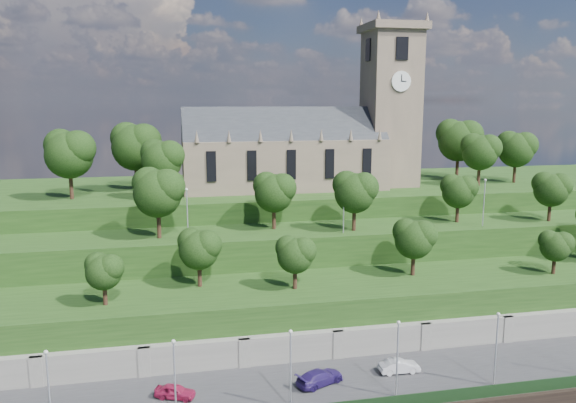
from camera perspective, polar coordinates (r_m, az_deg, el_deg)
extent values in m
cube|color=#2D2D30|center=(59.99, 11.38, -17.86)|extent=(160.00, 12.00, 2.00)
cube|color=black|center=(54.93, 13.76, -18.86)|extent=(160.00, 0.10, 1.20)
cube|color=slate|center=(64.30, 9.29, -14.29)|extent=(160.00, 2.00, 5.00)
cube|color=slate|center=(61.38, -24.11, -16.34)|extent=(1.20, 0.60, 5.00)
cube|color=slate|center=(59.98, -14.35, -16.37)|extent=(1.20, 0.60, 5.00)
cube|color=slate|center=(60.23, -4.43, -15.95)|extent=(1.20, 0.60, 5.00)
cube|color=slate|center=(62.11, 5.09, -15.11)|extent=(1.20, 0.60, 5.00)
cube|color=slate|center=(65.48, 13.76, -13.99)|extent=(1.20, 0.60, 5.00)
cube|color=slate|center=(70.13, 21.36, -12.75)|extent=(1.20, 0.60, 5.00)
cube|color=#1C3A13|center=(68.89, 7.52, -11.18)|extent=(160.00, 12.00, 8.00)
cube|color=#1C3A13|center=(78.11, 4.90, -6.96)|extent=(160.00, 10.00, 12.00)
cube|color=#1C3A13|center=(97.35, 1.41, -2.56)|extent=(160.00, 32.00, 15.00)
cube|color=brown|center=(90.75, -0.46, 3.88)|extent=(32.00, 12.00, 8.00)
cube|color=#222529|center=(90.39, -0.46, 6.40)|extent=(32.00, 10.18, 10.18)
cone|color=brown|center=(82.71, -9.26, 6.53)|extent=(0.70, 0.70, 1.80)
cone|color=brown|center=(83.04, -6.02, 6.62)|extent=(0.70, 0.70, 1.80)
cone|color=brown|center=(83.62, -2.82, 6.69)|extent=(0.70, 0.70, 1.80)
cone|color=brown|center=(84.47, 0.33, 6.74)|extent=(0.70, 0.70, 1.80)
cone|color=brown|center=(85.56, 3.41, 6.77)|extent=(0.70, 0.70, 1.80)
cone|color=brown|center=(86.88, 6.41, 6.77)|extent=(0.70, 0.70, 1.80)
cone|color=brown|center=(88.43, 9.30, 6.76)|extent=(0.70, 0.70, 1.80)
cube|color=black|center=(83.13, -7.79, 3.55)|extent=(1.40, 0.25, 4.50)
cube|color=black|center=(83.74, -3.69, 3.67)|extent=(1.40, 0.25, 4.50)
cube|color=black|center=(84.77, 0.34, 3.77)|extent=(1.40, 0.25, 4.50)
cube|color=black|center=(86.21, 4.25, 3.85)|extent=(1.40, 0.25, 4.50)
cube|color=black|center=(88.03, 8.02, 3.91)|extent=(1.40, 0.25, 4.50)
cube|color=brown|center=(95.34, 10.35, 9.14)|extent=(8.00, 8.00, 25.00)
cube|color=brown|center=(96.03, 10.61, 16.98)|extent=(9.20, 9.20, 1.20)
cone|color=brown|center=(91.05, 9.18, 18.16)|extent=(0.80, 0.80, 1.60)
cone|color=brown|center=(98.52, 7.45, 17.59)|extent=(0.80, 0.80, 1.60)
cone|color=brown|center=(94.12, 13.96, 17.73)|extent=(0.80, 0.80, 1.60)
cone|color=brown|center=(101.36, 11.93, 17.25)|extent=(0.80, 0.80, 1.60)
cube|color=black|center=(91.90, 11.52, 15.00)|extent=(2.00, 0.25, 3.50)
cube|color=black|center=(99.45, 9.62, 14.68)|extent=(2.00, 0.25, 3.50)
cube|color=black|center=(94.22, 8.15, 14.98)|extent=(0.25, 2.00, 3.50)
cube|color=black|center=(97.25, 12.84, 14.68)|extent=(0.25, 2.00, 3.50)
cylinder|color=white|center=(91.57, 11.42, 11.89)|extent=(3.20, 0.30, 3.20)
cylinder|color=white|center=(96.99, 12.74, 11.73)|extent=(0.30, 3.20, 3.20)
cube|color=black|center=(91.42, 11.47, 12.20)|extent=(0.12, 0.05, 1.10)
cube|color=black|center=(91.56, 11.70, 11.88)|extent=(0.80, 0.05, 0.12)
cylinder|color=black|center=(62.19, -18.10, -8.89)|extent=(0.47, 0.47, 2.41)
sphere|color=black|center=(61.49, -18.22, -6.84)|extent=(3.75, 3.75, 3.75)
sphere|color=black|center=(60.89, -17.58, -6.42)|extent=(2.81, 2.81, 2.81)
sphere|color=black|center=(61.81, -18.81, -6.06)|extent=(2.62, 2.62, 2.62)
cylinder|color=black|center=(65.52, -8.97, -7.28)|extent=(0.49, 0.49, 2.94)
sphere|color=black|center=(64.73, -9.04, -4.88)|extent=(4.57, 4.57, 4.57)
sphere|color=black|center=(64.15, -8.22, -4.37)|extent=(3.43, 3.43, 3.43)
sphere|color=black|center=(65.02, -9.79, -4.00)|extent=(3.20, 3.20, 3.20)
cylinder|color=black|center=(64.01, 0.71, -7.72)|extent=(0.48, 0.48, 2.64)
sphere|color=black|center=(63.27, 0.72, -5.52)|extent=(4.11, 4.11, 4.11)
sphere|color=black|center=(62.89, 1.53, -5.03)|extent=(3.08, 3.08, 3.08)
sphere|color=black|center=(63.39, -0.02, -4.71)|extent=(2.88, 2.88, 2.88)
cylinder|color=black|center=(70.42, 12.59, -6.12)|extent=(0.49, 0.49, 3.02)
sphere|color=black|center=(69.66, 12.68, -3.81)|extent=(4.71, 4.71, 4.71)
sphere|color=black|center=(69.47, 13.57, -3.29)|extent=(3.53, 3.53, 3.53)
sphere|color=black|center=(69.64, 11.89, -2.99)|extent=(3.29, 3.29, 3.29)
cylinder|color=black|center=(76.69, 25.40, -5.80)|extent=(0.46, 0.46, 2.34)
sphere|color=black|center=(76.13, 25.53, -4.16)|extent=(3.64, 3.64, 3.64)
sphere|color=black|center=(76.17, 26.16, -3.78)|extent=(2.73, 2.73, 2.73)
sphere|color=black|center=(75.94, 24.98, -3.59)|extent=(2.55, 2.55, 2.55)
cylinder|color=black|center=(72.10, -12.99, -2.14)|extent=(0.53, 0.53, 3.85)
sphere|color=black|center=(71.42, -13.10, 0.79)|extent=(5.99, 5.99, 5.99)
sphere|color=black|center=(70.66, -12.17, 1.46)|extent=(4.50, 4.50, 4.50)
sphere|color=black|center=(72.01, -13.96, 1.79)|extent=(4.20, 4.20, 4.20)
cylinder|color=black|center=(75.22, -1.44, -1.57)|extent=(0.51, 0.51, 3.33)
sphere|color=black|center=(74.63, -1.45, 0.85)|extent=(5.17, 5.17, 5.17)
sphere|color=black|center=(74.19, -0.60, 1.40)|extent=(3.88, 3.88, 3.88)
sphere|color=black|center=(74.95, -2.22, 1.68)|extent=(3.62, 3.62, 3.62)
cylinder|color=black|center=(74.85, 6.72, -1.65)|extent=(0.51, 0.51, 3.43)
sphere|color=black|center=(74.24, 6.78, 0.85)|extent=(5.34, 5.34, 5.34)
sphere|color=black|center=(73.96, 7.71, 1.42)|extent=(4.01, 4.01, 4.01)
sphere|color=black|center=(74.42, 5.95, 1.72)|extent=(3.74, 3.74, 3.74)
cylinder|color=black|center=(83.02, 16.82, -1.02)|extent=(0.49, 0.49, 2.95)
sphere|color=black|center=(82.53, 16.92, 0.92)|extent=(4.59, 4.59, 4.59)
sphere|color=black|center=(82.47, 17.66, 1.36)|extent=(3.44, 3.44, 3.44)
sphere|color=black|center=(82.52, 16.28, 1.60)|extent=(3.21, 3.21, 3.21)
cylinder|color=black|center=(88.47, 25.03, -0.84)|extent=(0.50, 0.50, 3.06)
sphere|color=black|center=(88.00, 25.17, 1.05)|extent=(4.76, 4.76, 4.76)
sphere|color=black|center=(88.10, 25.89, 1.48)|extent=(3.57, 3.57, 3.57)
sphere|color=black|center=(87.84, 24.55, 1.72)|extent=(3.33, 3.33, 3.33)
cylinder|color=black|center=(86.52, -21.17, 1.65)|extent=(0.55, 0.55, 4.35)
sphere|color=black|center=(86.05, -21.35, 4.42)|extent=(6.76, 6.76, 6.76)
sphere|color=black|center=(85.08, -20.57, 5.10)|extent=(5.07, 5.07, 5.07)
sphere|color=black|center=(86.97, -22.09, 5.32)|extent=(4.73, 4.73, 4.73)
cylinder|color=black|center=(91.41, -15.15, 2.50)|extent=(0.57, 0.57, 4.63)
sphere|color=black|center=(90.94, -15.28, 5.30)|extent=(7.20, 7.20, 7.20)
sphere|color=black|center=(90.07, -14.42, 5.98)|extent=(5.40, 5.40, 5.40)
sphere|color=black|center=(91.82, -16.07, 6.20)|extent=(5.04, 5.04, 5.04)
cylinder|color=black|center=(83.39, -12.60, 1.58)|extent=(0.52, 0.52, 3.70)
sphere|color=black|center=(82.94, -12.70, 4.02)|extent=(5.76, 5.76, 5.76)
sphere|color=black|center=(82.26, -11.92, 4.61)|extent=(4.32, 4.32, 4.32)
sphere|color=black|center=(83.57, -13.42, 4.83)|extent=(4.03, 4.03, 4.03)
cylinder|color=black|center=(98.88, 18.81, 2.62)|extent=(0.53, 0.53, 3.75)
sphere|color=black|center=(98.50, 18.93, 4.71)|extent=(5.84, 5.84, 5.84)
sphere|color=black|center=(98.53, 19.72, 5.17)|extent=(4.38, 4.38, 4.38)
sphere|color=black|center=(98.52, 18.24, 5.43)|extent=(4.09, 4.09, 4.09)
cylinder|color=black|center=(105.91, 16.81, 3.45)|extent=(0.57, 0.57, 4.66)
sphere|color=black|center=(105.50, 16.94, 5.87)|extent=(7.25, 7.25, 7.25)
sphere|color=black|center=(105.50, 17.85, 6.42)|extent=(5.44, 5.44, 5.44)
sphere|color=black|center=(105.62, 16.13, 6.71)|extent=(5.07, 5.07, 5.07)
cylinder|color=black|center=(104.76, 22.02, 2.84)|extent=(0.53, 0.53, 3.84)
sphere|color=black|center=(104.40, 22.16, 4.86)|extent=(5.98, 5.98, 5.98)
sphere|color=black|center=(104.50, 22.92, 5.31)|extent=(4.48, 4.48, 4.48)
sphere|color=black|center=(104.35, 21.49, 5.56)|extent=(4.18, 4.18, 4.18)
cylinder|color=#B2B2B7|center=(51.81, -23.08, -17.60)|extent=(0.16, 0.16, 7.11)
sphere|color=silver|center=(50.25, -23.39, -13.87)|extent=(0.36, 0.36, 0.36)
cylinder|color=#B2B2B7|center=(50.74, -11.41, -17.56)|extent=(0.16, 0.16, 7.11)
sphere|color=silver|center=(49.15, -11.57, -13.76)|extent=(0.36, 0.36, 0.36)
cylinder|color=#B2B2B7|center=(51.62, 0.26, -16.83)|extent=(0.16, 0.16, 7.11)
sphere|color=silver|center=(50.05, 0.26, -13.09)|extent=(0.36, 0.36, 0.36)
cylinder|color=#B2B2B7|center=(54.36, 11.03, -15.57)|extent=(0.16, 0.16, 7.11)
sphere|color=silver|center=(52.87, 11.17, -11.98)|extent=(0.36, 0.36, 0.36)
cylinder|color=#B2B2B7|center=(58.69, 20.36, -14.03)|extent=(0.16, 0.16, 7.11)
sphere|color=silver|center=(57.32, 20.59, -10.67)|extent=(0.36, 0.36, 0.36)
cylinder|color=#B2B2B7|center=(69.89, -10.19, -1.42)|extent=(0.16, 0.16, 6.26)
sphere|color=silver|center=(69.32, -10.27, 1.21)|extent=(0.36, 0.36, 0.36)
cylinder|color=#B2B2B7|center=(73.11, 5.68, -0.79)|extent=(0.16, 0.16, 6.26)
sphere|color=silver|center=(72.56, 5.72, 1.73)|extent=(0.36, 0.36, 0.36)
cylinder|color=#B2B2B7|center=(81.27, 19.27, -0.21)|extent=(0.16, 0.16, 6.26)
sphere|color=silver|center=(80.78, 19.41, 2.06)|extent=(0.36, 0.36, 0.36)
imported|color=maroon|center=(55.52, -11.40, -18.38)|extent=(4.03, 2.75, 1.27)
imported|color=#B2B1B6|center=(59.92, 11.22, -16.08)|extent=(4.15, 1.50, 1.36)
imported|color=navy|center=(56.84, 3.26, -17.38)|extent=(5.33, 3.81, 1.43)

